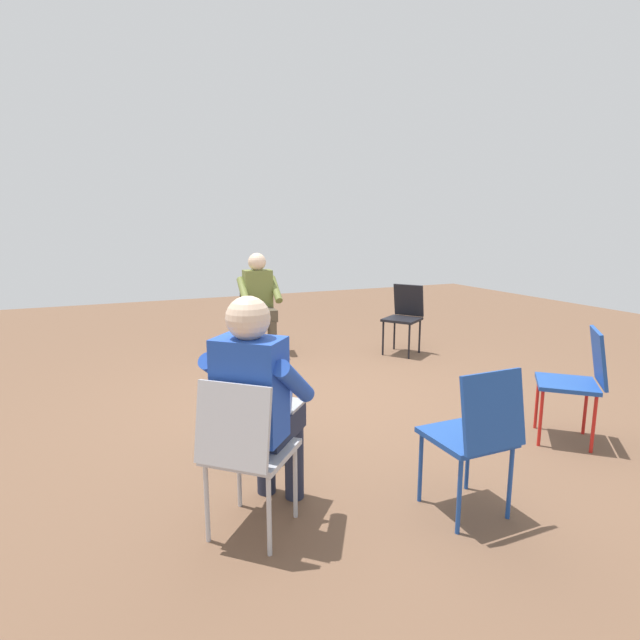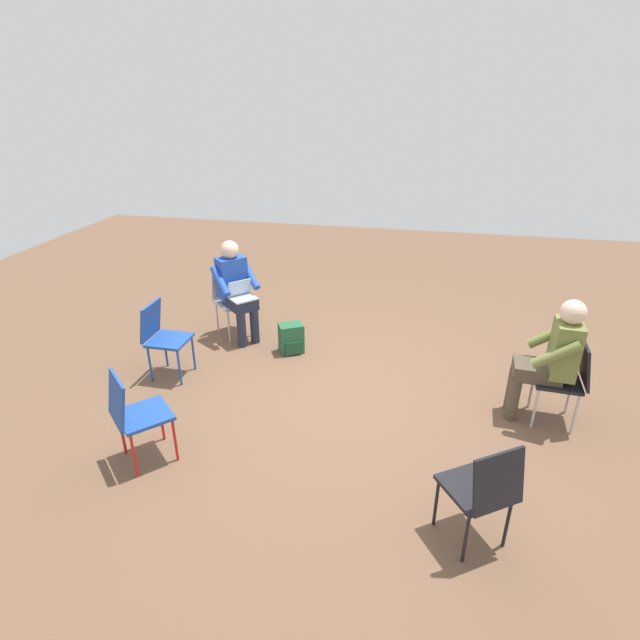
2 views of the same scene
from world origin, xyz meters
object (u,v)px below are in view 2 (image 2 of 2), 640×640
(chair_northeast, at_px, (134,412))
(person_in_olive, at_px, (552,355))
(chair_east, at_px, (163,334))
(chair_southeast, at_px, (231,296))
(backpack_near_laptop_user, at_px, (291,340))
(chair_northwest, at_px, (483,488))
(person_with_laptop, at_px, (236,286))
(chair_west, at_px, (567,376))

(chair_northeast, relative_size, person_in_olive, 0.69)
(chair_northeast, distance_m, chair_east, 1.42)
(person_in_olive, bearing_deg, chair_northeast, 115.60)
(chair_southeast, relative_size, backpack_near_laptop_user, 2.36)
(chair_northwest, xyz_separation_m, person_in_olive, (-0.71, -1.64, 0.20))
(chair_southeast, bearing_deg, person_with_laptop, 90.00)
(person_with_laptop, bearing_deg, backpack_near_laptop_user, 114.10)
(chair_east, relative_size, backpack_near_laptop_user, 2.36)
(chair_east, height_order, backpack_near_laptop_user, chair_east)
(chair_west, height_order, person_in_olive, person_in_olive)
(chair_west, height_order, person_with_laptop, person_with_laptop)
(chair_northeast, bearing_deg, chair_west, 63.30)
(chair_northeast, height_order, person_with_laptop, person_with_laptop)
(chair_northeast, distance_m, chair_northwest, 2.73)
(chair_west, relative_size, chair_east, 1.00)
(chair_west, relative_size, chair_southeast, 1.00)
(backpack_near_laptop_user, bearing_deg, chair_west, 163.85)
(chair_east, height_order, person_in_olive, person_in_olive)
(chair_northwest, height_order, person_in_olive, person_in_olive)
(chair_northeast, relative_size, chair_southeast, 1.00)
(chair_northwest, distance_m, backpack_near_laptop_user, 3.17)
(chair_southeast, xyz_separation_m, person_with_laptop, (-0.12, 0.12, 0.20))
(chair_east, bearing_deg, chair_northeast, 19.30)
(chair_east, height_order, person_with_laptop, person_with_laptop)
(chair_northeast, xyz_separation_m, person_with_laptop, (0.02, -2.40, 0.20))
(chair_northeast, relative_size, chair_east, 1.00)
(person_in_olive, bearing_deg, chair_east, 94.11)
(chair_northwest, relative_size, person_in_olive, 0.69)
(backpack_near_laptop_user, bearing_deg, person_with_laptop, -18.64)
(chair_east, distance_m, person_with_laptop, 1.17)
(chair_southeast, xyz_separation_m, person_in_olive, (-3.56, 1.18, 0.20))
(chair_northeast, xyz_separation_m, chair_southeast, (0.14, -2.52, 0.00))
(chair_northeast, distance_m, person_with_laptop, 2.41)
(chair_west, relative_size, chair_northwest, 1.00)
(chair_west, bearing_deg, chair_southeast, 76.46)
(chair_northeast, distance_m, backpack_near_laptop_user, 2.30)
(chair_west, bearing_deg, chair_northeast, 114.52)
(chair_west, height_order, backpack_near_laptop_user, chair_west)
(chair_west, bearing_deg, person_with_laptop, 77.55)
(chair_northeast, bearing_deg, backpack_near_laptop_user, 113.99)
(chair_northwest, bearing_deg, person_with_laptop, 101.36)
(chair_west, distance_m, chair_northwest, 1.85)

